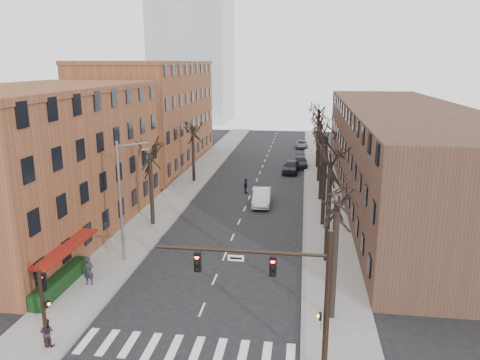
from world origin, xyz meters
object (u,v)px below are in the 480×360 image
at_px(pedestrian_a, 89,271).
at_px(parked_car_mid, 300,162).
at_px(silver_sedan, 262,197).
at_px(parked_car_near, 291,167).

bearing_deg(pedestrian_a, parked_car_mid, 67.75).
height_order(parked_car_mid, pedestrian_a, pedestrian_a).
distance_m(silver_sedan, parked_car_mid, 19.24).
distance_m(parked_car_near, pedestrian_a, 36.65).
height_order(parked_car_near, parked_car_mid, parked_car_near).
height_order(silver_sedan, parked_car_mid, silver_sedan).
relative_size(silver_sedan, parked_car_near, 1.03).
relative_size(silver_sedan, pedestrian_a, 2.68).
xyz_separation_m(parked_car_mid, pedestrian_a, (-13.27, -38.48, 0.40)).
bearing_deg(silver_sedan, parked_car_mid, 76.58).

